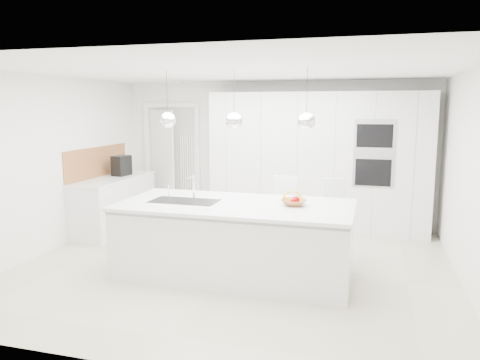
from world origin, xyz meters
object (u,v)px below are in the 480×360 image
(island_base, at_px, (234,242))
(bar_stool_right, at_px, (332,220))
(bar_stool_left, at_px, (284,217))
(espresso_machine, at_px, (122,166))
(fruit_bowl, at_px, (294,202))

(island_base, height_order, bar_stool_right, bar_stool_right)
(bar_stool_left, bearing_deg, espresso_machine, 169.00)
(fruit_bowl, xyz_separation_m, espresso_machine, (-3.23, 1.62, 0.13))
(fruit_bowl, xyz_separation_m, bar_stool_right, (0.39, 0.85, -0.39))
(fruit_bowl, bearing_deg, espresso_machine, 153.33)
(bar_stool_left, relative_size, bar_stool_right, 1.00)
(island_base, xyz_separation_m, bar_stool_right, (1.09, 0.97, 0.11))
(bar_stool_left, xyz_separation_m, bar_stool_right, (0.67, -0.02, -0.00))
(island_base, xyz_separation_m, fruit_bowl, (0.70, 0.12, 0.51))
(fruit_bowl, distance_m, bar_stool_left, 0.99)
(island_base, height_order, espresso_machine, espresso_machine)
(espresso_machine, bearing_deg, bar_stool_left, -6.34)
(espresso_machine, distance_m, bar_stool_left, 3.09)
(bar_stool_right, bearing_deg, fruit_bowl, -139.30)
(fruit_bowl, relative_size, bar_stool_right, 0.28)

